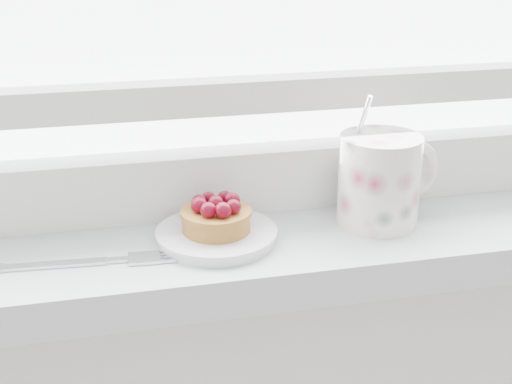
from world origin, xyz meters
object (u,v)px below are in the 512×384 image
object	(u,v)px
saucer	(217,235)
fork	(89,262)
raspberry_tart	(216,215)
floral_mug	(381,178)

from	to	relation	value
saucer	fork	distance (m)	0.13
saucer	fork	bearing A→B (deg)	-170.10
raspberry_tart	floral_mug	distance (m)	0.18
saucer	fork	world-z (taller)	saucer
saucer	raspberry_tart	xyz separation A→B (m)	(-0.00, -0.00, 0.02)
floral_mug	fork	distance (m)	0.31
saucer	floral_mug	world-z (taller)	floral_mug
saucer	raspberry_tart	bearing A→B (deg)	-96.26
floral_mug	fork	world-z (taller)	floral_mug
raspberry_tart	floral_mug	world-z (taller)	floral_mug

